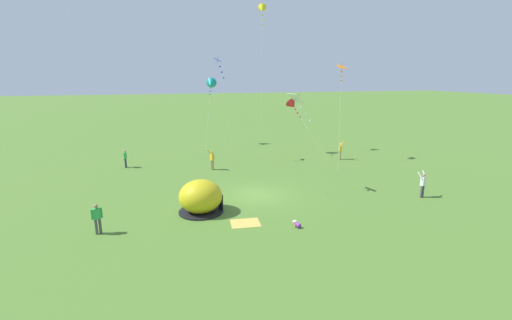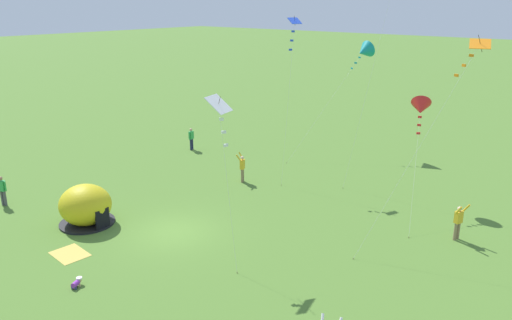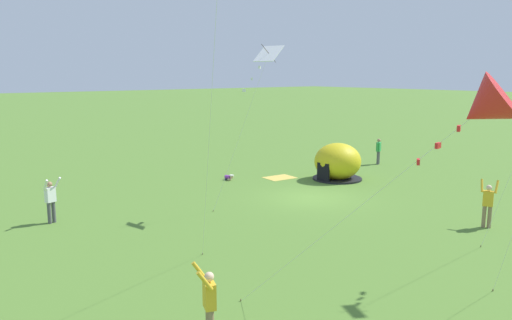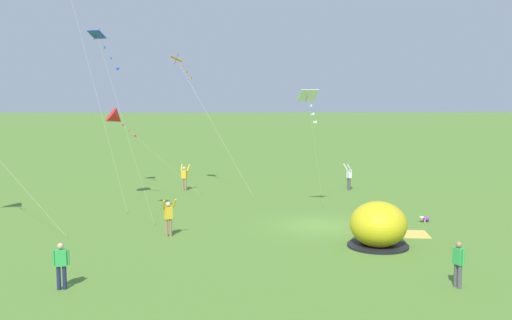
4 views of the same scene
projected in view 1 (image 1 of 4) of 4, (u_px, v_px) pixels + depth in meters
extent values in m
plane|color=#517A2D|center=(256.00, 195.00, 24.76)|extent=(300.00, 300.00, 0.00)
ellipsoid|color=gold|center=(201.00, 196.00, 21.40)|extent=(2.70, 2.60, 2.10)
cylinder|color=black|center=(201.00, 211.00, 21.64)|extent=(2.81, 2.81, 0.10)
cube|color=black|center=(221.00, 201.00, 21.95)|extent=(0.19, 0.81, 1.10)
cube|color=gold|center=(245.00, 223.00, 20.01)|extent=(1.81, 1.44, 0.01)
cylinder|color=purple|center=(298.00, 225.00, 19.39)|extent=(0.33, 0.38, 0.22)
sphere|color=tan|center=(295.00, 223.00, 19.58)|extent=(0.19, 0.19, 0.19)
cylinder|color=white|center=(295.00, 221.00, 19.56)|extent=(0.24, 0.24, 0.06)
cylinder|color=tan|center=(295.00, 226.00, 19.44)|extent=(0.07, 0.07, 0.17)
cylinder|color=tan|center=(297.00, 225.00, 19.56)|extent=(0.07, 0.07, 0.17)
cylinder|color=navy|center=(298.00, 228.00, 19.27)|extent=(0.09, 0.09, 0.13)
cylinder|color=navy|center=(300.00, 227.00, 19.37)|extent=(0.09, 0.09, 0.13)
cylinder|color=#4C4C51|center=(421.00, 192.00, 24.12)|extent=(0.15, 0.15, 0.88)
cylinder|color=#4C4C51|center=(423.00, 191.00, 24.23)|extent=(0.15, 0.15, 0.88)
cube|color=white|center=(423.00, 181.00, 24.00)|extent=(0.43, 0.34, 0.60)
sphere|color=#9E7051|center=(424.00, 175.00, 23.90)|extent=(0.22, 0.22, 0.22)
cylinder|color=white|center=(420.00, 175.00, 23.87)|extent=(0.25, 0.38, 0.50)
cylinder|color=white|center=(424.00, 174.00, 24.15)|extent=(0.14, 0.39, 0.50)
cylinder|color=#8C7251|center=(213.00, 165.00, 31.24)|extent=(0.15, 0.15, 0.88)
cylinder|color=#8C7251|center=(212.00, 165.00, 31.39)|extent=(0.15, 0.15, 0.88)
cube|color=gold|center=(212.00, 157.00, 31.14)|extent=(0.37, 0.45, 0.60)
sphere|color=beige|center=(212.00, 153.00, 31.04)|extent=(0.22, 0.22, 0.22)
cylinder|color=gold|center=(212.00, 153.00, 30.74)|extent=(0.36, 0.28, 0.50)
cylinder|color=gold|center=(209.00, 152.00, 31.14)|extent=(0.39, 0.18, 0.50)
cylinder|color=#1E2347|center=(126.00, 163.00, 32.14)|extent=(0.15, 0.15, 0.88)
cylinder|color=#1E2347|center=(126.00, 163.00, 31.97)|extent=(0.15, 0.15, 0.88)
cube|color=green|center=(125.00, 155.00, 31.88)|extent=(0.32, 0.42, 0.60)
sphere|color=tan|center=(125.00, 151.00, 31.78)|extent=(0.22, 0.22, 0.22)
cylinder|color=green|center=(125.00, 155.00, 32.10)|extent=(0.09, 0.09, 0.58)
cylinder|color=green|center=(125.00, 156.00, 31.67)|extent=(0.09, 0.09, 0.58)
cylinder|color=#4C4C51|center=(96.00, 227.00, 18.50)|extent=(0.15, 0.15, 0.88)
cylinder|color=#4C4C51|center=(100.00, 226.00, 18.62)|extent=(0.15, 0.15, 0.88)
cube|color=green|center=(97.00, 214.00, 18.39)|extent=(0.44, 0.37, 0.60)
sphere|color=#9E7051|center=(96.00, 206.00, 18.28)|extent=(0.22, 0.22, 0.22)
cylinder|color=green|center=(92.00, 215.00, 18.24)|extent=(0.09, 0.09, 0.58)
cylinder|color=green|center=(102.00, 212.00, 18.53)|extent=(0.09, 0.09, 0.58)
cylinder|color=#8C7251|center=(340.00, 155.00, 35.28)|extent=(0.15, 0.15, 0.88)
cylinder|color=#8C7251|center=(340.00, 155.00, 35.09)|extent=(0.15, 0.15, 0.88)
cube|color=gold|center=(341.00, 148.00, 35.01)|extent=(0.36, 0.44, 0.60)
sphere|color=beige|center=(341.00, 144.00, 34.91)|extent=(0.22, 0.22, 0.22)
cylinder|color=gold|center=(342.00, 143.00, 35.14)|extent=(0.39, 0.17, 0.50)
cylinder|color=gold|center=(343.00, 144.00, 34.63)|extent=(0.37, 0.27, 0.50)
cylinder|color=silver|center=(310.00, 133.00, 35.13)|extent=(2.05, 5.21, 5.37)
cylinder|color=brown|center=(330.00, 163.00, 33.59)|extent=(0.03, 0.03, 0.06)
cone|color=red|center=(292.00, 105.00, 36.66)|extent=(1.52, 1.64, 1.37)
cube|color=red|center=(295.00, 109.00, 36.42)|extent=(0.21, 0.14, 0.12)
cube|color=red|center=(297.00, 113.00, 36.22)|extent=(0.21, 0.10, 0.12)
cube|color=red|center=(300.00, 117.00, 36.02)|extent=(0.20, 0.16, 0.12)
cylinder|color=silver|center=(208.00, 118.00, 38.64)|extent=(1.90, 7.02, 7.45)
cylinder|color=brown|center=(205.00, 157.00, 36.00)|extent=(0.03, 0.03, 0.06)
cone|color=teal|center=(211.00, 84.00, 41.28)|extent=(1.58, 1.62, 1.52)
cube|color=teal|center=(211.00, 88.00, 40.95)|extent=(0.21, 0.14, 0.12)
cube|color=teal|center=(210.00, 91.00, 40.68)|extent=(0.20, 0.07, 0.12)
cube|color=teal|center=(210.00, 94.00, 40.41)|extent=(0.20, 0.16, 0.12)
cylinder|color=silver|center=(226.00, 113.00, 32.84)|extent=(1.03, 2.51, 9.87)
cylinder|color=brown|center=(235.00, 165.00, 32.97)|extent=(0.03, 0.03, 0.06)
cube|color=blue|center=(218.00, 60.00, 32.70)|extent=(0.88, 0.92, 0.37)
cylinder|color=#332314|center=(218.00, 60.00, 32.70)|extent=(0.15, 0.33, 0.60)
cube|color=blue|center=(220.00, 67.00, 32.57)|extent=(0.21, 0.12, 0.12)
cube|color=blue|center=(222.00, 72.00, 32.46)|extent=(0.21, 0.10, 0.12)
cube|color=blue|center=(224.00, 78.00, 32.34)|extent=(0.18, 0.18, 0.12)
cylinder|color=silver|center=(340.00, 118.00, 31.69)|extent=(2.72, 5.30, 9.25)
cylinder|color=brown|center=(338.00, 174.00, 29.96)|extent=(0.03, 0.03, 0.06)
cube|color=orange|center=(342.00, 67.00, 33.41)|extent=(1.08, 1.03, 0.39)
cylinder|color=#332314|center=(342.00, 67.00, 33.41)|extent=(0.18, 0.34, 0.76)
cube|color=orange|center=(342.00, 72.00, 33.11)|extent=(0.20, 0.08, 0.12)
cube|color=orange|center=(341.00, 76.00, 32.87)|extent=(0.20, 0.15, 0.12)
cube|color=orange|center=(341.00, 81.00, 32.62)|extent=(0.21, 0.14, 0.12)
cylinder|color=silver|center=(312.00, 147.00, 24.71)|extent=(2.08, 1.29, 6.83)
cylinder|color=brown|center=(326.00, 192.00, 25.19)|extent=(0.03, 0.03, 0.06)
cube|color=white|center=(296.00, 98.00, 24.22)|extent=(1.05, 1.22, 0.69)
cylinder|color=#332314|center=(296.00, 98.00, 24.22)|extent=(0.55, 0.35, 0.77)
cube|color=white|center=(301.00, 107.00, 24.25)|extent=(0.20, 0.17, 0.12)
cube|color=white|center=(306.00, 114.00, 24.28)|extent=(0.16, 0.20, 0.12)
cube|color=white|center=(310.00, 121.00, 24.30)|extent=(0.10, 0.21, 0.12)
cylinder|color=silver|center=(262.00, 84.00, 35.82)|extent=(1.18, 3.81, 15.20)
cylinder|color=brown|center=(261.00, 158.00, 35.70)|extent=(0.03, 0.03, 0.06)
cone|color=yellow|center=(262.00, 9.00, 35.93)|extent=(1.19, 1.37, 1.18)
cube|color=yellow|center=(262.00, 15.00, 35.74)|extent=(0.21, 0.08, 0.12)
cube|color=yellow|center=(262.00, 20.00, 35.57)|extent=(0.20, 0.15, 0.12)
cube|color=yellow|center=(262.00, 25.00, 35.40)|extent=(0.21, 0.13, 0.12)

